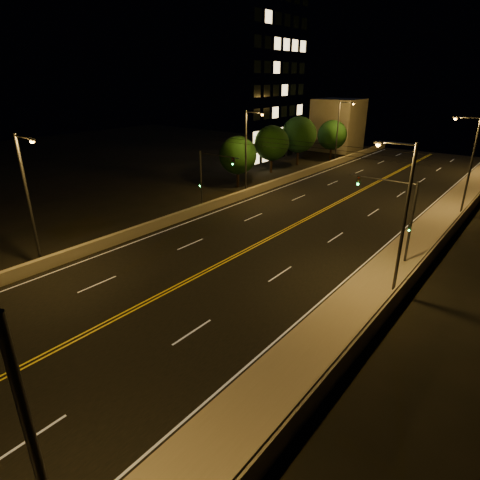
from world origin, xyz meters
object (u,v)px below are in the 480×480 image
Objects in this scene: streetlight_1 at (401,211)px; traffic_signal_right at (399,212)px; streetlight_5 at (248,148)px; tree_2 at (299,135)px; traffic_signal_left at (208,176)px; tree_3 at (332,135)px; streetlight_6 at (339,129)px; streetlight_4 at (29,195)px; tree_1 at (272,143)px; tree_0 at (238,155)px; streetlight_2 at (469,160)px; building_tower at (220,79)px.

traffic_signal_right is (-1.51, 4.93, -1.57)m from streetlight_1.
tree_2 is at bearing 103.21° from streetlight_5.
streetlight_1 reaches higher than traffic_signal_right.
traffic_signal_left is 0.96× the size of tree_3.
streetlight_5 is at bearing 148.76° from streetlight_1.
traffic_signal_right is at bearing -58.27° from streetlight_6.
streetlight_1 reaches higher than tree_2.
streetlight_4 is 1.29× the size of tree_2.
tree_1 is 1.03× the size of tree_3.
tree_0 is at bearing -98.83° from streetlight_6.
traffic_signal_left is at bearing -82.19° from streetlight_5.
streetlight_6 is at bearing 68.65° from tree_1.
streetlight_1 is 20.71m from streetlight_2.
tree_0 reaches higher than traffic_signal_left.
tree_2 is (-24.52, 27.52, 0.76)m from traffic_signal_right.
streetlight_1 is at bearing -43.76° from tree_1.
building_tower is (-18.64, -7.31, 7.37)m from streetlight_6.
building_tower is at bearing 136.57° from tree_0.
streetlight_1 is 50.58m from building_tower.
traffic_signal_left is (-20.36, 4.93, -1.57)m from streetlight_1.
traffic_signal_left is 0.84× the size of tree_2.
streetlight_6 is at bearing 121.73° from traffic_signal_right.
streetlight_4 is at bearing -66.08° from building_tower.
streetlight_1 and streetlight_2 have the same top height.
streetlight_1 is at bearing -51.26° from tree_2.
streetlight_6 is at bearing 21.40° from building_tower.
traffic_signal_right is 46.84m from building_tower.
streetlight_1 is 24.65m from streetlight_4.
traffic_signal_left is 11.44m from tree_0.
streetlight_5 is at bearing 97.81° from traffic_signal_left.
streetlight_4 is at bearing -90.00° from streetlight_6.
tree_0 is at bearing -43.43° from building_tower.
streetlight_1 is 1.53× the size of traffic_signal_left.
building_tower is 4.21× the size of tree_0.
streetlight_5 is at bearing -90.00° from streetlight_6.
streetlight_5 is at bearing 157.93° from traffic_signal_right.
streetlight_2 is 27.08m from streetlight_6.
streetlight_2 is 41.81m from building_tower.
traffic_signal_left is at bearing -78.36° from tree_2.
traffic_signal_left is 34.83m from tree_3.
streetlight_5 is at bearing -85.15° from tree_3.
streetlight_2 is at bearing 90.00° from streetlight_1.
tree_3 is at bearing 95.54° from traffic_signal_left.
streetlight_4 is (-21.47, -32.83, 0.00)m from streetlight_2.
traffic_signal_right is 31.88m from tree_1.
streetlight_5 is at bearing 90.00° from streetlight_4.
traffic_signal_right is (19.96, -8.09, -1.57)m from streetlight_5.
building_tower reaches higher than tree_3.
streetlight_4 is at bearing -93.72° from traffic_signal_left.
streetlight_6 is at bearing 119.98° from streetlight_1.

